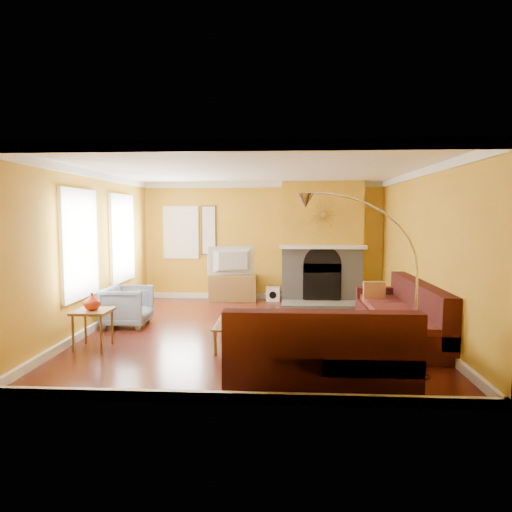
# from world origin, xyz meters

# --- Properties ---
(floor) EXTENTS (5.50, 6.00, 0.02)m
(floor) POSITION_xyz_m (0.00, 0.00, -0.01)
(floor) COLOR #602114
(floor) RESTS_ON ground
(ceiling) EXTENTS (5.50, 6.00, 0.02)m
(ceiling) POSITION_xyz_m (0.00, 0.00, 2.71)
(ceiling) COLOR white
(ceiling) RESTS_ON ground
(wall_back) EXTENTS (5.50, 0.02, 2.70)m
(wall_back) POSITION_xyz_m (0.00, 3.01, 1.35)
(wall_back) COLOR gold
(wall_back) RESTS_ON ground
(wall_front) EXTENTS (5.50, 0.02, 2.70)m
(wall_front) POSITION_xyz_m (0.00, -3.01, 1.35)
(wall_front) COLOR gold
(wall_front) RESTS_ON ground
(wall_left) EXTENTS (0.02, 6.00, 2.70)m
(wall_left) POSITION_xyz_m (-2.76, 0.00, 1.35)
(wall_left) COLOR gold
(wall_left) RESTS_ON ground
(wall_right) EXTENTS (0.02, 6.00, 2.70)m
(wall_right) POSITION_xyz_m (2.76, 0.00, 1.35)
(wall_right) COLOR gold
(wall_right) RESTS_ON ground
(baseboard) EXTENTS (5.50, 6.00, 0.12)m
(baseboard) POSITION_xyz_m (0.00, 0.00, 0.06)
(baseboard) COLOR white
(baseboard) RESTS_ON floor
(crown_molding) EXTENTS (5.50, 6.00, 0.12)m
(crown_molding) POSITION_xyz_m (0.00, 0.00, 2.64)
(crown_molding) COLOR white
(crown_molding) RESTS_ON ceiling
(window_left_near) EXTENTS (0.06, 1.22, 1.72)m
(window_left_near) POSITION_xyz_m (-2.72, 1.30, 1.50)
(window_left_near) COLOR white
(window_left_near) RESTS_ON wall_left
(window_left_far) EXTENTS (0.06, 1.22, 1.72)m
(window_left_far) POSITION_xyz_m (-2.72, -0.60, 1.50)
(window_left_far) COLOR white
(window_left_far) RESTS_ON wall_left
(window_back) EXTENTS (0.82, 0.06, 1.22)m
(window_back) POSITION_xyz_m (-1.90, 2.96, 1.55)
(window_back) COLOR white
(window_back) RESTS_ON wall_back
(wall_art) EXTENTS (0.34, 0.04, 1.14)m
(wall_art) POSITION_xyz_m (-1.25, 2.97, 1.60)
(wall_art) COLOR white
(wall_art) RESTS_ON wall_back
(fireplace) EXTENTS (1.80, 0.40, 2.70)m
(fireplace) POSITION_xyz_m (1.35, 2.80, 1.35)
(fireplace) COLOR gray
(fireplace) RESTS_ON floor
(mantel) EXTENTS (1.92, 0.22, 0.08)m
(mantel) POSITION_xyz_m (1.35, 2.56, 1.25)
(mantel) COLOR white
(mantel) RESTS_ON fireplace
(hearth) EXTENTS (1.80, 0.70, 0.06)m
(hearth) POSITION_xyz_m (1.35, 2.25, 0.03)
(hearth) COLOR gray
(hearth) RESTS_ON floor
(sunburst) EXTENTS (0.70, 0.04, 0.70)m
(sunburst) POSITION_xyz_m (1.35, 2.57, 1.95)
(sunburst) COLOR olive
(sunburst) RESTS_ON fireplace
(rug) EXTENTS (2.40, 1.80, 0.02)m
(rug) POSITION_xyz_m (0.88, -0.33, 0.01)
(rug) COLOR beige
(rug) RESTS_ON floor
(sectional_sofa) EXTENTS (2.94, 3.80, 0.90)m
(sectional_sofa) POSITION_xyz_m (1.28, -0.80, 0.45)
(sectional_sofa) COLOR #401514
(sectional_sofa) RESTS_ON floor
(coffee_table) EXTENTS (0.97, 0.97, 0.38)m
(coffee_table) POSITION_xyz_m (-0.03, -0.94, 0.19)
(coffee_table) COLOR white
(coffee_table) RESTS_ON floor
(media_console) EXTENTS (1.07, 0.48, 0.59)m
(media_console) POSITION_xyz_m (-0.66, 2.75, 0.29)
(media_console) COLOR brown
(media_console) RESTS_ON floor
(tv) EXTENTS (1.11, 0.52, 0.65)m
(tv) POSITION_xyz_m (-0.66, 2.75, 0.91)
(tv) COLOR black
(tv) RESTS_ON media_console
(subwoofer) EXTENTS (0.31, 0.31, 0.31)m
(subwoofer) POSITION_xyz_m (0.25, 2.76, 0.15)
(subwoofer) COLOR white
(subwoofer) RESTS_ON floor
(armchair) EXTENTS (0.77, 0.75, 0.70)m
(armchair) POSITION_xyz_m (-2.26, 0.22, 0.35)
(armchair) COLOR gray
(armchair) RESTS_ON floor
(side_table) EXTENTS (0.52, 0.52, 0.57)m
(side_table) POSITION_xyz_m (-2.31, -1.12, 0.28)
(side_table) COLOR brown
(side_table) RESTS_ON floor
(vase) EXTENTS (0.24, 0.24, 0.25)m
(vase) POSITION_xyz_m (-2.31, -1.12, 0.69)
(vase) COLOR red
(vase) RESTS_ON side_table
(book) EXTENTS (0.24, 0.29, 0.02)m
(book) POSITION_xyz_m (-0.17, -0.84, 0.39)
(book) COLOR white
(book) RESTS_ON coffee_table
(arc_lamp) EXTENTS (1.39, 0.36, 2.20)m
(arc_lamp) POSITION_xyz_m (1.43, -2.20, 1.10)
(arc_lamp) COLOR silver
(arc_lamp) RESTS_ON floor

